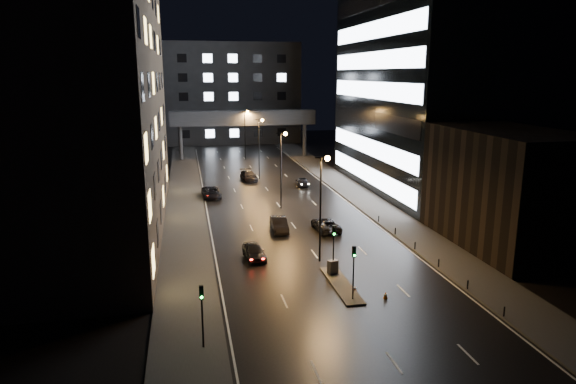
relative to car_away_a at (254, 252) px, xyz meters
name	(u,v)px	position (x,y,z in m)	size (l,w,h in m)	color
ground	(267,189)	(6.03, 30.16, -0.74)	(160.00, 160.00, 0.00)	black
sidewalk_left	(185,200)	(-6.47, 25.16, -0.67)	(5.00, 110.00, 0.15)	#383533
sidewalk_right	(354,192)	(18.53, 25.16, -0.67)	(5.00, 110.00, 0.15)	#383533
building_left	(83,49)	(-16.47, 14.16, 19.26)	(15.00, 48.00, 40.00)	#2D2319
building_right_low	(507,189)	(26.03, -0.84, 5.26)	(10.00, 18.00, 12.00)	black
building_right_glass	(437,38)	(31.03, 26.16, 21.76)	(20.00, 36.00, 45.00)	black
building_far	(231,93)	(6.03, 88.16, 11.76)	(34.00, 14.00, 25.00)	#333335
skybridge	(244,119)	(6.03, 60.16, 7.59)	(30.00, 3.00, 10.00)	#333335
median_island	(341,285)	(6.33, -7.84, -0.67)	(1.60, 8.00, 0.15)	#383533
traffic_signal_near	(334,242)	(6.33, -5.35, 2.35)	(0.28, 0.34, 4.40)	black
traffic_signal_far	(354,264)	(6.33, -10.85, 2.35)	(0.28, 0.34, 4.40)	black
traffic_signal_corner	(202,307)	(-5.47, -15.85, 2.20)	(0.28, 0.34, 4.40)	black
bollard_row	(426,255)	(16.23, -3.34, -0.29)	(0.12, 25.12, 0.90)	black
streetlight_near	(322,195)	(6.19, -1.84, 5.75)	(1.45, 0.50, 10.15)	black
streetlight_mid_a	(282,160)	(6.19, 18.16, 5.75)	(1.45, 0.50, 10.15)	black
streetlight_mid_b	(260,141)	(6.19, 38.16, 5.75)	(1.45, 0.50, 10.15)	black
streetlight_far	(246,128)	(6.19, 58.16, 5.75)	(1.45, 0.50, 10.15)	black
car_away_a	(254,252)	(0.00, 0.00, 0.00)	(1.76, 4.37, 1.49)	black
car_away_b	(279,224)	(3.97, 8.31, 0.05)	(1.68, 4.82, 1.59)	black
car_away_c	(211,193)	(-2.69, 26.14, 0.00)	(2.49, 5.39, 1.50)	black
car_away_d	(249,176)	(4.12, 37.34, 0.04)	(2.20, 5.41, 1.57)	black
car_toward_a	(326,225)	(9.20, 7.42, -0.02)	(2.41, 5.23, 1.45)	black
car_toward_b	(302,182)	(11.92, 31.27, -0.09)	(1.83, 4.50, 1.31)	black
utility_cabinet	(333,267)	(6.29, -5.37, 0.01)	(0.86, 0.54, 1.21)	#4C4C4E
cone_a	(355,288)	(7.10, -9.14, -0.50)	(0.32, 0.32, 0.49)	#D8540B
cone_b	(386,295)	(9.03, -10.94, -0.46)	(0.38, 0.38, 0.57)	orange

